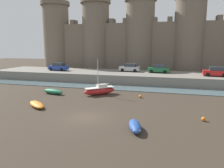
# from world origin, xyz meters

# --- Properties ---
(ground_plane) EXTENTS (160.00, 160.00, 0.00)m
(ground_plane) POSITION_xyz_m (0.00, 0.00, 0.00)
(ground_plane) COLOR #382D23
(water_channel) EXTENTS (80.00, 4.50, 0.10)m
(water_channel) POSITION_xyz_m (0.00, 15.52, 0.05)
(water_channel) COLOR slate
(water_channel) RESTS_ON ground
(quay_road) EXTENTS (56.74, 10.00, 1.73)m
(quay_road) POSITION_xyz_m (0.00, 22.77, 0.87)
(quay_road) COLOR slate
(quay_road) RESTS_ON ground
(castle) EXTENTS (52.27, 7.53, 21.13)m
(castle) POSITION_xyz_m (-0.00, 34.20, 8.37)
(castle) COLOR #706354
(castle) RESTS_ON ground
(rowboat_midflat_right) EXTENTS (3.63, 1.83, 0.76)m
(rowboat_midflat_right) POSITION_xyz_m (-8.60, 8.42, 0.40)
(rowboat_midflat_right) COLOR #1E6B47
(rowboat_midflat_right) RESTS_ON ground
(sailboat_foreground_right) EXTENTS (4.31, 4.23, 5.14)m
(sailboat_foreground_right) POSITION_xyz_m (-1.96, 9.90, 0.63)
(sailboat_foreground_right) COLOR red
(sailboat_foreground_right) RESTS_ON ground
(rowboat_midflat_centre) EXTENTS (1.75, 3.00, 0.77)m
(rowboat_midflat_centre) POSITION_xyz_m (5.19, -1.97, 0.40)
(rowboat_midflat_centre) COLOR #234793
(rowboat_midflat_centre) RESTS_ON ground
(rowboat_midflat_left) EXTENTS (3.43, 3.06, 0.56)m
(rowboat_midflat_left) POSITION_xyz_m (-6.92, 1.94, 0.30)
(rowboat_midflat_left) COLOR orange
(rowboat_midflat_left) RESTS_ON ground
(mooring_buoy_mid_mud) EXTENTS (0.41, 0.41, 0.41)m
(mooring_buoy_mid_mud) POSITION_xyz_m (3.97, 9.56, 0.20)
(mooring_buoy_mid_mud) COLOR orange
(mooring_buoy_mid_mud) RESTS_ON ground
(mooring_buoy_near_shore) EXTENTS (0.40, 0.40, 0.40)m
(mooring_buoy_near_shore) POSITION_xyz_m (11.01, 2.01, 0.20)
(mooring_buoy_near_shore) COLOR orange
(mooring_buoy_near_shore) RESTS_ON ground
(car_quay_east) EXTENTS (4.15, 1.98, 1.62)m
(car_quay_east) POSITION_xyz_m (-0.42, 24.31, 2.51)
(car_quay_east) COLOR #B2B5B7
(car_quay_east) RESTS_ON quay_road
(car_quay_centre_east) EXTENTS (4.15, 1.98, 1.62)m
(car_quay_centre_east) POSITION_xyz_m (5.38, 23.84, 2.51)
(car_quay_centre_east) COLOR #1E6638
(car_quay_centre_east) RESTS_ON quay_road
(car_quay_west) EXTENTS (4.15, 1.98, 1.62)m
(car_quay_west) POSITION_xyz_m (-15.27, 22.04, 2.51)
(car_quay_west) COLOR #263F99
(car_quay_west) RESTS_ON quay_road
(car_quay_centre_west) EXTENTS (4.15, 1.98, 1.62)m
(car_quay_centre_west) POSITION_xyz_m (15.17, 21.65, 2.51)
(car_quay_centre_west) COLOR red
(car_quay_centre_west) RESTS_ON quay_road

